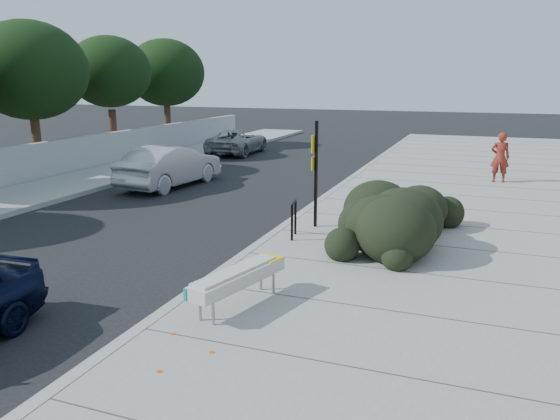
% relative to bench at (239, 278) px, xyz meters
% --- Properties ---
extents(ground, '(120.00, 120.00, 0.00)m').
position_rel_bench_xyz_m(ground, '(-1.08, 0.69, -0.65)').
color(ground, black).
rests_on(ground, ground).
extents(sidewalk_near, '(11.20, 50.00, 0.15)m').
position_rel_bench_xyz_m(sidewalk_near, '(4.52, 5.69, -0.58)').
color(sidewalk_near, gray).
rests_on(sidewalk_near, ground).
extents(sidewalk_far, '(3.00, 50.00, 0.15)m').
position_rel_bench_xyz_m(sidewalk_far, '(-10.58, 5.69, -0.58)').
color(sidewalk_far, gray).
rests_on(sidewalk_far, ground).
extents(curb_near, '(0.22, 50.00, 0.17)m').
position_rel_bench_xyz_m(curb_near, '(-1.08, 5.69, -0.57)').
color(curb_near, '#9E9E99').
rests_on(curb_near, ground).
extents(curb_far, '(0.22, 50.00, 0.17)m').
position_rel_bench_xyz_m(curb_far, '(-9.08, 5.69, -0.57)').
color(curb_far, '#9E9E99').
rests_on(curb_far, ground).
extents(tree_far_d, '(4.60, 4.60, 6.16)m').
position_rel_bench_xyz_m(tree_far_d, '(-13.58, 9.69, 3.54)').
color(tree_far_d, '#332114').
rests_on(tree_far_d, ground).
extents(tree_far_e, '(4.00, 4.00, 5.90)m').
position_rel_bench_xyz_m(tree_far_e, '(-13.58, 14.69, 3.53)').
color(tree_far_e, '#332114').
rests_on(tree_far_e, ground).
extents(tree_far_f, '(4.40, 4.40, 6.07)m').
position_rel_bench_xyz_m(tree_far_f, '(-13.58, 19.69, 3.54)').
color(tree_far_f, '#332114').
rests_on(tree_far_f, ground).
extents(bench, '(0.95, 2.12, 0.63)m').
position_rel_bench_xyz_m(bench, '(0.00, 0.00, 0.00)').
color(bench, gray).
rests_on(bench, sidewalk_near).
extents(bike_rack, '(0.16, 0.59, 0.88)m').
position_rel_bench_xyz_m(bike_rack, '(-0.48, 4.19, 0.03)').
color(bike_rack, black).
rests_on(bike_rack, sidewalk_near).
extents(sign_post, '(0.13, 0.31, 2.72)m').
position_rel_bench_xyz_m(sign_post, '(-0.30, 5.32, 1.04)').
color(sign_post, black).
rests_on(sign_post, sidewalk_near).
extents(hedge, '(3.62, 4.82, 1.62)m').
position_rel_bench_xyz_m(hedge, '(1.99, 4.86, 0.31)').
color(hedge, black).
rests_on(hedge, sidewalk_near).
extents(wagon_silver, '(1.97, 4.69, 1.51)m').
position_rel_bench_xyz_m(wagon_silver, '(-7.08, 9.36, 0.10)').
color(wagon_silver, '#A5A4A9').
rests_on(wagon_silver, ground).
extents(suv_silver, '(2.41, 4.73, 1.28)m').
position_rel_bench_xyz_m(suv_silver, '(-8.58, 18.43, -0.01)').
color(suv_silver, gray).
rests_on(suv_silver, ground).
extents(pedestrian, '(0.70, 0.49, 1.84)m').
position_rel_bench_xyz_m(pedestrian, '(4.24, 13.68, 0.42)').
color(pedestrian, maroon).
rests_on(pedestrian, sidewalk_near).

